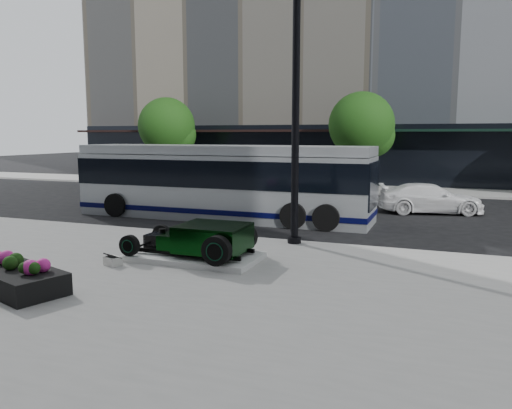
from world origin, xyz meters
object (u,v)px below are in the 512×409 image
at_px(lamppost, 295,129).
at_px(transit_bus, 222,181).
at_px(hot_rod, 206,239).
at_px(white_sedan, 430,198).
at_px(flower_planter, 17,278).

relative_size(lamppost, transit_bus, 0.61).
height_order(hot_rod, white_sedan, white_sedan).
distance_m(lamppost, transit_bus, 6.21).
distance_m(hot_rod, white_sedan, 12.33).
bearing_deg(flower_planter, hot_rod, 55.10).
relative_size(lamppost, flower_planter, 2.91).
distance_m(transit_bus, white_sedan, 8.99).
bearing_deg(white_sedan, lamppost, 142.19).
bearing_deg(hot_rod, flower_planter, -124.90).
xyz_separation_m(flower_planter, transit_bus, (-0.15, 10.55, 1.09)).
distance_m(hot_rod, flower_planter, 4.47).
relative_size(hot_rod, lamppost, 0.44).
xyz_separation_m(lamppost, transit_bus, (-4.24, 4.05, -2.04)).
bearing_deg(flower_planter, white_sedan, 62.64).
distance_m(flower_planter, transit_bus, 10.61).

